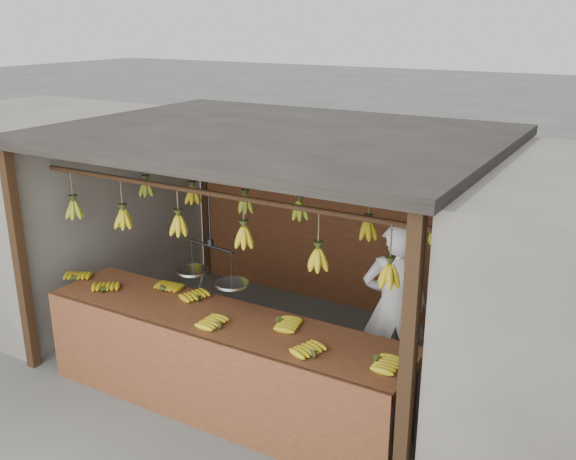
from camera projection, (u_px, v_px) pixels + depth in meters
The scene contains 8 objects.
ground at pixel (274, 352), 6.93m from camera, with size 80.00×80.00×0.00m, color #5B5B57.
stall at pixel (289, 167), 6.58m from camera, with size 4.30×3.30×2.40m.
neighbor_left at pixel (37, 203), 8.29m from camera, with size 3.00×3.00×2.30m, color slate.
counter at pixel (213, 343), 5.64m from camera, with size 3.67×0.80×0.96m.
hanging_bananas at pixel (272, 208), 6.42m from camera, with size 3.62×2.22×0.38m.
balance_scale at pixel (212, 273), 5.73m from camera, with size 0.77×0.36×0.79m.
vendor at pixel (394, 306), 6.06m from camera, with size 0.61×0.40×1.67m, color white.
bag_bundles at pixel (496, 258), 6.79m from camera, with size 0.08×0.26×1.19m.
Camera 1 is at (3.24, -5.25, 3.42)m, focal length 40.00 mm.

